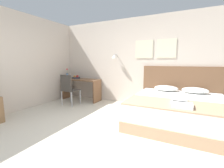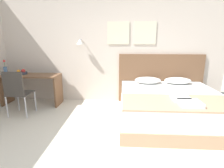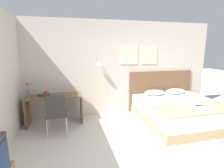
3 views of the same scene
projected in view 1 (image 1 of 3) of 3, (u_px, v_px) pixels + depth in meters
The scene contains 13 objects.
ground_plane at pixel (82, 141), 2.54m from camera, with size 24.00×24.00×0.00m, color beige.
wall_back at pixel (133, 62), 4.69m from camera, with size 5.85×0.31×2.65m.
bed at pixel (178, 111), 3.27m from camera, with size 1.93×2.01×0.55m.
headboard at pixel (180, 88), 4.14m from camera, with size 2.05×0.06×1.21m.
pillow_left at pixel (166, 88), 4.04m from camera, with size 0.61×0.39×0.15m.
pillow_right at pixel (195, 90), 3.74m from camera, with size 0.61×0.39×0.15m.
throw_blanket at pixel (177, 105), 2.71m from camera, with size 1.88×0.80×0.02m.
folded_towel_near_foot at pixel (179, 101), 2.82m from camera, with size 0.27×0.36×0.06m.
folded_towel_mid_bed at pixel (182, 105), 2.54m from camera, with size 0.32×0.31×0.06m.
desk at pixel (81, 85), 5.20m from camera, with size 1.35×0.53×0.74m.
desk_chair at pixel (68, 88), 4.52m from camera, with size 0.43×0.43×0.94m.
fruit_bowl at pixel (76, 77), 5.31m from camera, with size 0.27×0.27×0.13m.
flower_vase at pixel (67, 75), 5.37m from camera, with size 0.08×0.08×0.35m.
Camera 1 is at (1.50, -1.90, 1.33)m, focal length 24.00 mm.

